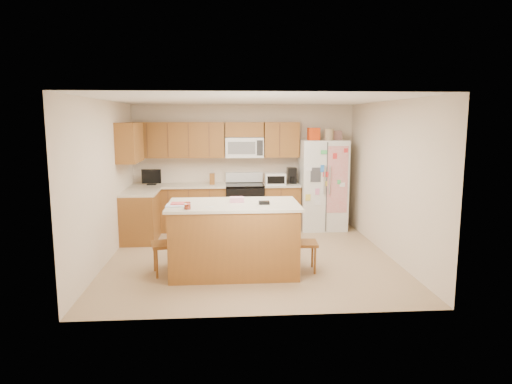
{
  "coord_description": "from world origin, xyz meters",
  "views": [
    {
      "loc": [
        -0.43,
        -7.12,
        2.21
      ],
      "look_at": [
        0.11,
        0.35,
        1.01
      ],
      "focal_mm": 32.0,
      "sensor_mm": 36.0,
      "label": 1
    }
  ],
  "objects": [
    {
      "name": "cabinetry",
      "position": [
        -0.98,
        1.79,
        0.91
      ],
      "size": [
        3.36,
        1.56,
        2.15
      ],
      "color": "#955820",
      "rests_on": "ground"
    },
    {
      "name": "island",
      "position": [
        -0.29,
        -0.72,
        0.52
      ],
      "size": [
        1.87,
        1.09,
        1.11
      ],
      "color": "#955820",
      "rests_on": "ground"
    },
    {
      "name": "refrigerator",
      "position": [
        1.57,
        1.87,
        0.92
      ],
      "size": [
        0.9,
        0.79,
        2.04
      ],
      "color": "white",
      "rests_on": "ground"
    },
    {
      "name": "windsor_chair_right",
      "position": [
        0.72,
        -0.72,
        0.42
      ],
      "size": [
        0.39,
        0.41,
        0.9
      ],
      "color": "#955820",
      "rests_on": "ground"
    },
    {
      "name": "room_shell",
      "position": [
        0.0,
        0.0,
        1.44
      ],
      "size": [
        4.6,
        4.6,
        2.52
      ],
      "color": "beige",
      "rests_on": "ground"
    },
    {
      "name": "windsor_chair_left",
      "position": [
        -1.24,
        -0.71,
        0.45
      ],
      "size": [
        0.47,
        0.49,
        0.95
      ],
      "color": "#955820",
      "rests_on": "ground"
    },
    {
      "name": "ground",
      "position": [
        0.0,
        0.0,
        0.0
      ],
      "size": [
        4.5,
        4.5,
        0.0
      ],
      "primitive_type": "plane",
      "color": "#A6805E",
      "rests_on": "ground"
    },
    {
      "name": "windsor_chair_back",
      "position": [
        -0.32,
        0.0,
        0.43
      ],
      "size": [
        0.41,
        0.39,
        0.91
      ],
      "color": "#955820",
      "rests_on": "ground"
    },
    {
      "name": "stove",
      "position": [
        0.0,
        1.94,
        0.47
      ],
      "size": [
        0.76,
        0.65,
        1.13
      ],
      "color": "black",
      "rests_on": "ground"
    }
  ]
}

